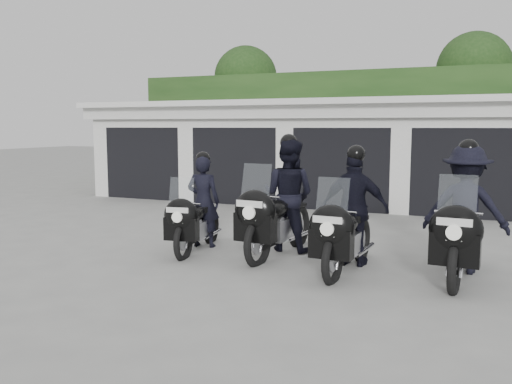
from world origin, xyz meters
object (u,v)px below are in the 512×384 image
at_px(police_bike_a, 198,210).
at_px(police_bike_b, 283,202).
at_px(police_bike_c, 351,215).
at_px(police_bike_d, 464,216).

xyz_separation_m(police_bike_a, police_bike_b, (1.50, 0.39, 0.19)).
bearing_deg(police_bike_c, police_bike_a, 179.97).
bearing_deg(police_bike_b, police_bike_c, -17.78).
bearing_deg(police_bike_a, police_bike_c, -11.62).
distance_m(police_bike_b, police_bike_c, 1.47).
bearing_deg(police_bike_d, police_bike_c, -167.31).
bearing_deg(police_bike_c, police_bike_b, 160.55).
relative_size(police_bike_a, police_bike_c, 0.91).
xyz_separation_m(police_bike_b, police_bike_c, (1.35, -0.58, -0.07)).
relative_size(police_bike_b, police_bike_c, 1.08).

